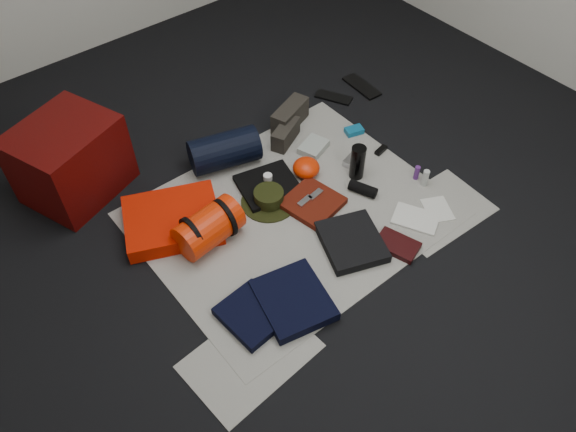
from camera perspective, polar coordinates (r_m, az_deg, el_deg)
floor at (r=3.14m, az=0.41°, el=0.08°), size 4.50×4.50×0.02m
newspaper_mat at (r=3.13m, az=0.42°, el=0.24°), size 1.60×1.30×0.01m
newspaper_sheet_front_left at (r=2.65m, az=-3.83°, el=-14.02°), size 0.61×0.44×0.00m
newspaper_sheet_front_right at (r=3.26m, az=14.97°, el=0.53°), size 0.60×0.43×0.00m
red_cabinet at (r=3.35m, az=-21.26°, el=5.32°), size 0.65×0.60×0.44m
sleeping_pad at (r=3.10m, az=-11.66°, el=-0.42°), size 0.63×0.58×0.09m
stuff_sack at (r=2.96m, az=-8.06°, el=-1.16°), size 0.37×0.24×0.21m
sack_strap_left at (r=2.93m, az=-9.68°, el=-2.03°), size 0.02×0.22×0.22m
sack_strap_right at (r=2.99m, az=-6.48°, el=-0.16°), size 0.03×0.22×0.22m
navy_duffel at (r=3.36m, az=-6.47°, el=6.64°), size 0.45×0.32×0.21m
boonie_brim at (r=3.19m, az=-1.95°, el=1.47°), size 0.33×0.33×0.01m
boonie_crown at (r=3.16m, az=-1.97°, el=1.98°), size 0.17×0.17×0.08m
hiking_boot_left at (r=3.52m, az=-0.25°, el=8.34°), size 0.26×0.19×0.12m
hiking_boot_right at (r=3.64m, az=0.20°, el=10.13°), size 0.31×0.20×0.15m
flip_flop_left at (r=3.93m, az=4.65°, el=11.94°), size 0.20×0.26×0.01m
flip_flop_right at (r=4.04m, az=7.51°, el=12.92°), size 0.13×0.31×0.02m
trousers_navy_a at (r=2.72m, az=-3.71°, el=-9.95°), size 0.28×0.31×0.05m
trousers_navy_b at (r=2.75m, az=0.54°, el=-8.53°), size 0.39×0.43×0.06m
trousers_charcoal at (r=2.99m, az=6.50°, el=-2.62°), size 0.40×0.43×0.05m
black_tshirt at (r=3.26m, az=-2.00°, el=3.10°), size 0.39×0.37×0.03m
red_shirt at (r=3.16m, az=2.50°, el=1.35°), size 0.33×0.33×0.04m
orange_stuff_sack at (r=3.31m, az=1.86°, el=4.93°), size 0.18×0.18×0.10m
first_aid_pouch at (r=3.49m, az=2.61°, el=7.02°), size 0.21×0.18×0.04m
water_bottle at (r=3.29m, az=7.08°, el=5.45°), size 0.10×0.10×0.22m
speaker at (r=3.24m, az=7.61°, el=2.75°), size 0.12×0.18×0.06m
compact_camera at (r=3.42m, az=6.41°, el=5.58°), size 0.11×0.08×0.04m
cyan_case at (r=3.64m, az=6.73°, el=8.61°), size 0.13×0.10×0.04m
toiletry_purple at (r=3.37m, az=12.94°, el=4.31°), size 0.04×0.04×0.09m
toiletry_clear at (r=3.34m, az=13.77°, el=3.78°), size 0.05×0.05×0.11m
paperback_book at (r=3.02m, az=11.03°, el=-2.90°), size 0.21×0.26×0.03m
map_booklet at (r=3.18m, az=12.83°, el=-0.27°), size 0.26×0.29×0.01m
map_printout at (r=3.26m, az=14.94°, el=0.65°), size 0.21×0.23×0.01m
sunglasses at (r=3.53m, az=9.43°, el=6.61°), size 0.10×0.05×0.02m
key_cluster at (r=2.68m, az=-3.66°, el=-11.99°), size 0.08×0.08×0.01m
tape_roll at (r=3.26m, az=-2.07°, el=3.96°), size 0.05×0.05×0.04m
energy_bar_a at (r=3.13m, az=1.72°, el=1.54°), size 0.10×0.05×0.01m
energy_bar_b at (r=3.17m, az=2.83°, el=2.21°), size 0.10×0.05×0.01m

